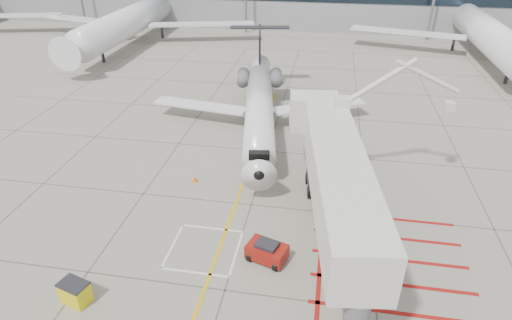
% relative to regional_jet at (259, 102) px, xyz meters
% --- Properties ---
extents(ground_plane, '(260.00, 260.00, 0.00)m').
position_rel_regional_jet_xyz_m(ground_plane, '(1.10, -14.15, -3.57)').
color(ground_plane, gray).
rests_on(ground_plane, ground).
extents(regional_jet, '(25.67, 30.33, 7.14)m').
position_rel_regional_jet_xyz_m(regional_jet, '(0.00, 0.00, 0.00)').
color(regional_jet, silver).
rests_on(regional_jet, ground_plane).
extents(jet_bridge, '(12.16, 21.20, 8.04)m').
position_rel_regional_jet_xyz_m(jet_bridge, '(6.84, -13.71, 0.45)').
color(jet_bridge, silver).
rests_on(jet_bridge, ground_plane).
extents(pushback_tug, '(2.60, 2.06, 1.32)m').
position_rel_regional_jet_xyz_m(pushback_tug, '(2.99, -15.40, -2.91)').
color(pushback_tug, maroon).
rests_on(pushback_tug, ground_plane).
extents(spill_bin, '(1.66, 1.33, 1.26)m').
position_rel_regional_jet_xyz_m(spill_bin, '(-6.40, -20.16, -2.94)').
color(spill_bin, yellow).
rests_on(spill_bin, ground_plane).
extents(baggage_cart, '(2.10, 1.71, 1.15)m').
position_rel_regional_jet_xyz_m(baggage_cart, '(6.41, -10.23, -2.99)').
color(baggage_cart, '#525156').
rests_on(baggage_cart, ground_plane).
extents(ground_power_unit, '(2.47, 1.73, 1.79)m').
position_rel_regional_jet_xyz_m(ground_power_unit, '(8.47, -12.38, -2.67)').
color(ground_power_unit, '#BAB6B1').
rests_on(ground_power_unit, ground_plane).
extents(cone_nose, '(0.39, 0.39, 0.55)m').
position_rel_regional_jet_xyz_m(cone_nose, '(-3.69, -7.90, -3.29)').
color(cone_nose, orange).
rests_on(cone_nose, ground_plane).
extents(cone_side, '(0.36, 0.36, 0.51)m').
position_rel_regional_jet_xyz_m(cone_side, '(1.67, -6.73, -3.32)').
color(cone_side, '#E3480B').
rests_on(cone_side, ground_plane).
extents(bg_aircraft_b, '(37.28, 41.42, 12.43)m').
position_rel_regional_jet_xyz_m(bg_aircraft_b, '(-25.00, 31.85, 2.64)').
color(bg_aircraft_b, silver).
rests_on(bg_aircraft_b, ground_plane).
extents(bg_aircraft_c, '(36.74, 40.82, 12.25)m').
position_rel_regional_jet_xyz_m(bg_aircraft_c, '(26.88, 31.85, 2.56)').
color(bg_aircraft_c, silver).
rests_on(bg_aircraft_c, ground_plane).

